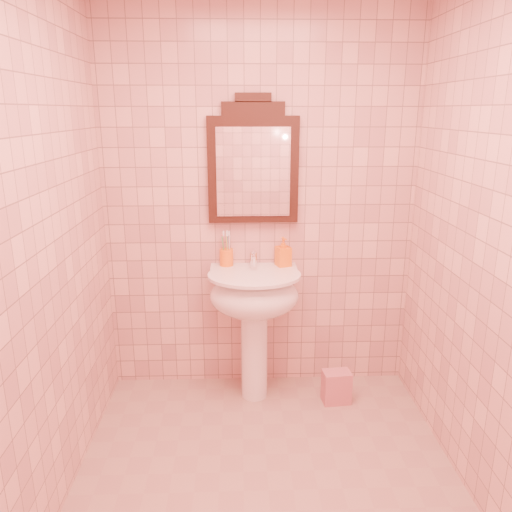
{
  "coord_description": "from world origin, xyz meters",
  "views": [
    {
      "loc": [
        -0.13,
        -2.07,
        1.84
      ],
      "look_at": [
        -0.04,
        0.55,
        1.07
      ],
      "focal_mm": 35.0,
      "sensor_mm": 36.0,
      "label": 1
    }
  ],
  "objects_px": {
    "towel": "(336,387)",
    "toothbrush_cup": "(226,257)",
    "pedestal_sink": "(254,304)",
    "mirror": "(253,164)",
    "soap_dispenser": "(283,252)"
  },
  "relations": [
    {
      "from": "towel",
      "to": "toothbrush_cup",
      "type": "bearing_deg",
      "value": 159.91
    },
    {
      "from": "pedestal_sink",
      "to": "toothbrush_cup",
      "type": "distance_m",
      "value": 0.36
    },
    {
      "from": "pedestal_sink",
      "to": "mirror",
      "type": "height_order",
      "value": "mirror"
    },
    {
      "from": "pedestal_sink",
      "to": "toothbrush_cup",
      "type": "xyz_separation_m",
      "value": [
        -0.18,
        0.17,
        0.26
      ]
    },
    {
      "from": "pedestal_sink",
      "to": "mirror",
      "type": "relative_size",
      "value": 1.09
    },
    {
      "from": "pedestal_sink",
      "to": "soap_dispenser",
      "type": "bearing_deg",
      "value": 37.94
    },
    {
      "from": "pedestal_sink",
      "to": "mirror",
      "type": "distance_m",
      "value": 0.87
    },
    {
      "from": "mirror",
      "to": "towel",
      "type": "xyz_separation_m",
      "value": [
        0.53,
        -0.29,
        -1.4
      ]
    },
    {
      "from": "mirror",
      "to": "soap_dispenser",
      "type": "height_order",
      "value": "mirror"
    },
    {
      "from": "towel",
      "to": "pedestal_sink",
      "type": "bearing_deg",
      "value": 170.53
    },
    {
      "from": "toothbrush_cup",
      "to": "pedestal_sink",
      "type": "bearing_deg",
      "value": -44.07
    },
    {
      "from": "mirror",
      "to": "soap_dispenser",
      "type": "distance_m",
      "value": 0.59
    },
    {
      "from": "mirror",
      "to": "toothbrush_cup",
      "type": "height_order",
      "value": "mirror"
    },
    {
      "from": "pedestal_sink",
      "to": "soap_dispenser",
      "type": "distance_m",
      "value": 0.38
    },
    {
      "from": "mirror",
      "to": "towel",
      "type": "height_order",
      "value": "mirror"
    }
  ]
}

